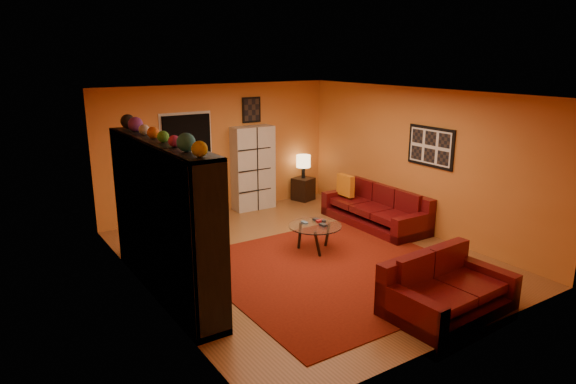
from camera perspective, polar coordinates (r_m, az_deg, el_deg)
floor at (r=8.35m, az=1.73°, el=-7.19°), size 6.00×6.00×0.00m
ceiling at (r=7.74m, az=1.88°, el=10.91°), size 6.00×6.00×0.00m
wall_back at (r=10.49m, az=-7.65°, el=4.73°), size 6.00×0.00×6.00m
wall_front at (r=5.85m, az=18.95°, el=-4.37°), size 6.00×0.00×6.00m
wall_left at (r=6.87m, az=-15.56°, el=-1.23°), size 0.00×6.00×6.00m
wall_right at (r=9.57m, az=14.20°, el=3.40°), size 0.00×6.00×6.00m
rug at (r=7.88m, az=5.28°, el=-8.59°), size 3.60×3.60×0.01m
doorway at (r=10.23m, az=-11.04°, el=2.72°), size 0.95×0.10×2.04m
wall_art_right at (r=9.30m, az=15.58°, el=4.86°), size 0.03×1.00×0.70m
wall_art_back at (r=10.71m, az=-4.09°, el=9.09°), size 0.42×0.03×0.52m
entertainment_unit at (r=7.01m, az=-13.67°, el=-2.92°), size 0.45×3.00×2.10m
tv at (r=7.12m, az=-13.49°, el=-3.29°), size 0.86×0.11×0.50m
sofa at (r=9.96m, az=9.95°, el=-1.94°), size 0.93×2.21×0.85m
loveseat at (r=6.91m, az=16.86°, el=-10.26°), size 1.69×1.07×0.85m
throw_pillow at (r=10.29m, az=6.41°, el=0.75°), size 0.12×0.42×0.42m
coffee_table at (r=8.45m, az=3.01°, el=-4.03°), size 0.87×0.87×0.44m
storage_cabinet at (r=10.70m, az=-3.91°, el=2.68°), size 0.88×0.41×1.74m
bowl_chair at (r=9.87m, az=-11.71°, el=-2.16°), size 0.66×0.66×0.54m
side_table at (r=11.44m, az=1.70°, el=0.35°), size 0.50×0.50×0.50m
table_lamp at (r=11.30m, az=1.72°, el=3.37°), size 0.31×0.31×0.52m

